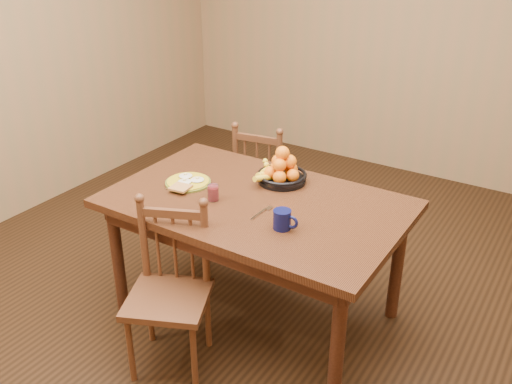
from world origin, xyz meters
The scene contains 10 objects.
room centered at (0.00, 0.00, 1.35)m, with size 4.52×5.02×2.72m.
dining_table centered at (0.00, 0.00, 0.67)m, with size 1.60×1.00×0.75m.
chair_far centered at (-0.45, 0.82, 0.42)m, with size 0.45×0.43×0.87m.
chair_near centered at (-0.16, -0.57, 0.43)m, with size 0.52×0.51×0.88m.
breakfast_plate centered at (-0.44, -0.04, 0.76)m, with size 0.26×0.29×0.04m.
fork centered at (0.10, -0.10, 0.75)m, with size 0.03×0.18×0.00m.
spoon centered at (-0.50, -0.06, 0.75)m, with size 0.04×0.16×0.01m.
coffee_mug centered at (0.28, -0.19, 0.80)m, with size 0.13×0.09×0.10m.
juice_glass centered at (-0.20, -0.12, 0.79)m, with size 0.06×0.06×0.09m.
fruit_bowl centered at (-0.01, 0.28, 0.81)m, with size 0.32×0.32×0.22m.
Camera 1 is at (1.48, -2.33, 2.17)m, focal length 40.00 mm.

